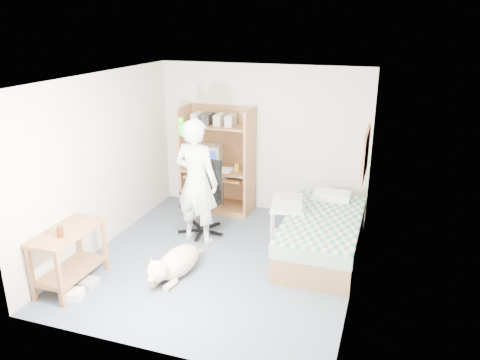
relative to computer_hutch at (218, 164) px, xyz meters
The scene contains 21 objects.
floor 2.05m from the computer_hutch, 68.06° to the right, with size 4.00×4.00×0.00m, color #46505F.
wall_back 0.86m from the computer_hutch, 20.54° to the left, with size 3.60×0.02×2.50m, color beige.
wall_right 3.07m from the computer_hutch, 34.80° to the right, with size 0.02×4.00×2.50m, color beige.
wall_left 2.10m from the computer_hutch, 122.33° to the right, with size 0.02×4.00×2.50m, color beige.
ceiling 2.52m from the computer_hutch, 68.06° to the right, with size 3.60×4.00×0.02m, color white.
computer_hutch is the anchor object (origin of this frame).
bed 2.35m from the computer_hutch, 29.29° to the right, with size 1.02×2.02×0.66m.
side_desk 3.08m from the computer_hutch, 106.14° to the right, with size 0.50×1.00×0.75m.
corkboard 2.69m from the computer_hutch, 18.72° to the right, with size 0.04×0.94×0.66m.
office_chair 1.05m from the computer_hutch, 83.36° to the right, with size 0.64×0.64×1.13m.
person 1.29m from the computer_hutch, 83.18° to the right, with size 0.68×0.45×1.88m, color silver.
parrot 1.55m from the computer_hutch, 92.21° to the right, with size 0.14×0.24×0.38m.
dog 2.44m from the computer_hutch, 82.78° to the right, with size 0.49×1.17×0.44m.
printer_cart 1.80m from the computer_hutch, 33.88° to the right, with size 0.54×0.46×0.58m.
printer 1.76m from the computer_hutch, 33.88° to the right, with size 0.42×0.32×0.18m, color #A5A5A0.
crt_monitor 0.21m from the computer_hutch, behind, with size 0.46×0.47×0.38m.
keyboard 0.22m from the computer_hutch, 82.21° to the right, with size 0.45×0.16×0.03m, color beige.
pencil_cup 0.38m from the computer_hutch, 13.38° to the right, with size 0.08×0.08×0.12m, color gold.
drink_glass 3.20m from the computer_hutch, 104.47° to the right, with size 0.08×0.08×0.12m, color #431D0A.
floor_box_a 3.36m from the computer_hutch, 101.59° to the right, with size 0.25×0.20×0.10m, color white.
floor_box_b 3.07m from the computer_hutch, 102.39° to the right, with size 0.18×0.22×0.08m, color #B1B1AC.
Camera 1 is at (2.10, -5.42, 3.19)m, focal length 35.00 mm.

